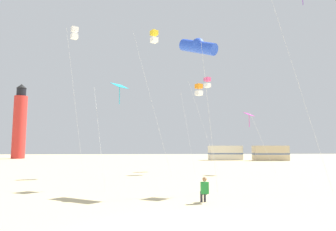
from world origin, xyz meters
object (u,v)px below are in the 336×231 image
object	(u,v)px
lighthouse_distant	(20,123)
kite_tube_blue	(198,46)
kite_flyer_standing	(204,189)
kite_box_gold	(154,37)
kite_diamond_magenta	(250,116)
rv_van_tan	(270,153)
kite_box_rainbow	(207,83)
kite_box_white	(74,33)
kite_diamond_cyan	(119,89)
kite_box_orange	(199,90)
rv_van_cream	(225,153)

from	to	relation	value
lighthouse_distant	kite_tube_blue	bearing A→B (deg)	-58.97
kite_flyer_standing	kite_box_gold	size ratio (longest dim) A/B	0.09
kite_diamond_magenta	rv_van_tan	world-z (taller)	kite_diamond_magenta
kite_flyer_standing	rv_van_tan	xyz separation A→B (m)	(21.11, 40.59, 0.78)
kite_box_rainbow	kite_box_white	size ratio (longest dim) A/B	0.74
kite_box_white	lighthouse_distant	distance (m)	45.30
kite_box_gold	kite_diamond_magenta	distance (m)	11.87
kite_diamond_cyan	kite_diamond_magenta	bearing A→B (deg)	35.76
kite_box_orange	kite_box_rainbow	bearing A→B (deg)	65.66
kite_box_orange	kite_box_rainbow	size ratio (longest dim) A/B	0.84
lighthouse_distant	kite_flyer_standing	bearing A→B (deg)	-60.81
kite_box_orange	kite_box_rainbow	xyz separation A→B (m)	(1.72, 3.81, 1.62)
kite_box_white	rv_van_cream	distance (m)	38.51
kite_diamond_cyan	rv_van_cream	world-z (taller)	kite_diamond_cyan
kite_flyer_standing	rv_van_tan	distance (m)	45.76
kite_box_rainbow	kite_tube_blue	size ratio (longest dim) A/B	1.15
kite_box_rainbow	rv_van_tan	bearing A→B (deg)	52.21
kite_tube_blue	lighthouse_distant	world-z (taller)	lighthouse_distant
kite_diamond_magenta	lighthouse_distant	bearing A→B (deg)	132.85
kite_box_gold	kite_flyer_standing	bearing A→B (deg)	-82.36
kite_box_orange	kite_diamond_cyan	xyz separation A→B (m)	(-7.09, -9.92, -2.04)
lighthouse_distant	kite_diamond_magenta	bearing A→B (deg)	-47.15
kite_flyer_standing	kite_box_gold	xyz separation A→B (m)	(-1.84, 13.69, 12.35)
kite_box_gold	kite_box_orange	bearing A→B (deg)	19.42
kite_box_gold	kite_box_white	world-z (taller)	kite_box_white
kite_diamond_magenta	rv_van_tan	xyz separation A→B (m)	(13.78, 26.79, -4.04)
rv_van_cream	rv_van_tan	bearing A→B (deg)	-21.93
kite_diamond_cyan	rv_van_cream	bearing A→B (deg)	65.19
kite_box_orange	kite_tube_blue	size ratio (longest dim) A/B	0.97
kite_flyer_standing	rv_van_tan	size ratio (longest dim) A/B	0.18
kite_box_gold	kite_tube_blue	bearing A→B (deg)	-77.92
kite_box_orange	kite_tube_blue	distance (m)	12.31
kite_flyer_standing	kite_diamond_magenta	bearing A→B (deg)	-119.02
kite_flyer_standing	kite_box_white	xyz separation A→B (m)	(-9.54, 14.81, 12.89)
kite_box_gold	kite_diamond_magenta	bearing A→B (deg)	0.70
rv_van_cream	kite_diamond_cyan	bearing A→B (deg)	-117.05
kite_box_gold	rv_van_tan	xyz separation A→B (m)	(22.95, 26.90, -11.57)
kite_box_orange	kite_diamond_cyan	bearing A→B (deg)	-125.56
kite_box_white	rv_van_cream	size ratio (longest dim) A/B	2.16
kite_box_orange	rv_van_cream	size ratio (longest dim) A/B	1.35
kite_box_orange	kite_box_gold	distance (m)	6.77
kite_box_gold	rv_van_tan	distance (m)	37.21
kite_box_gold	kite_tube_blue	distance (m)	11.65
kite_flyer_standing	kite_diamond_magenta	size ratio (longest dim) A/B	0.20
kite_box_orange	kite_box_rainbow	distance (m)	4.48
kite_diamond_cyan	kite_diamond_magenta	xyz separation A→B (m)	(11.70, 8.43, -0.76)
kite_box_gold	kite_box_white	distance (m)	7.80
kite_box_orange	kite_diamond_magenta	xyz separation A→B (m)	(4.60, -1.50, -2.80)
rv_van_tan	kite_diamond_magenta	bearing A→B (deg)	-114.33
kite_diamond_cyan	lighthouse_distant	bearing A→B (deg)	117.97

